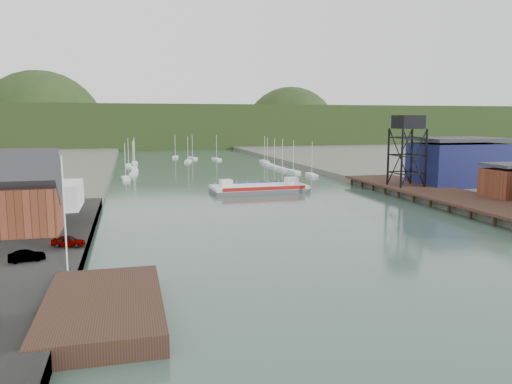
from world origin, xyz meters
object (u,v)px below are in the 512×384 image
lift_tower (408,126)px  car_west_a (68,241)px  harbor_building (13,201)px  chain_ferry (259,188)px

lift_tower → car_west_a: bearing=-151.5°
lift_tower → car_west_a: 79.69m
harbor_building → lift_tower: size_ratio=0.76×
lift_tower → chain_ferry: bearing=158.0°
lift_tower → chain_ferry: size_ratio=0.69×
car_west_a → harbor_building: bearing=55.7°
harbor_building → car_west_a: bearing=-50.0°
harbor_building → chain_ferry: (45.55, 40.69, -5.15)m
harbor_building → lift_tower: (77.00, 28.00, 9.56)m
car_west_a → lift_tower: bearing=-45.8°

